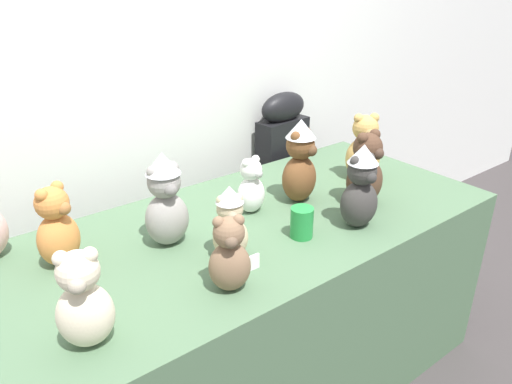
% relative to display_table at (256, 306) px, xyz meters
% --- Properties ---
extents(wall_back, '(7.00, 0.08, 2.60)m').
position_rel_display_table_xyz_m(wall_back, '(0.00, 0.68, 0.91)').
color(wall_back, white).
rests_on(wall_back, ground_plane).
extents(display_table, '(1.87, 0.86, 0.78)m').
position_rel_display_table_xyz_m(display_table, '(0.00, 0.00, 0.00)').
color(display_table, '#4C6B4C').
rests_on(display_table, ground_plane).
extents(instrument_case, '(0.29, 0.14, 1.07)m').
position_rel_display_table_xyz_m(instrument_case, '(0.61, 0.56, 0.15)').
color(instrument_case, black).
rests_on(instrument_case, ground_plane).
extents(teddy_bear_cream, '(0.17, 0.16, 0.27)m').
position_rel_display_table_xyz_m(teddy_bear_cream, '(-0.72, -0.25, 0.52)').
color(teddy_bear_cream, beige).
rests_on(teddy_bear_cream, display_table).
extents(teddy_bear_charcoal, '(0.16, 0.14, 0.31)m').
position_rel_display_table_xyz_m(teddy_bear_charcoal, '(0.27, -0.25, 0.54)').
color(teddy_bear_charcoal, '#383533').
rests_on(teddy_bear_charcoal, display_table).
extents(teddy_bear_ginger, '(0.18, 0.17, 0.27)m').
position_rel_display_table_xyz_m(teddy_bear_ginger, '(-0.66, 0.16, 0.52)').
color(teddy_bear_ginger, '#D17F3D').
rests_on(teddy_bear_ginger, display_table).
extents(teddy_bear_honey, '(0.20, 0.19, 0.30)m').
position_rel_display_table_xyz_m(teddy_bear_honey, '(0.62, 0.04, 0.53)').
color(teddy_bear_honey, tan).
rests_on(teddy_bear_honey, display_table).
extents(teddy_bear_snow, '(0.13, 0.12, 0.22)m').
position_rel_display_table_xyz_m(teddy_bear_snow, '(0.04, 0.08, 0.49)').
color(teddy_bear_snow, white).
rests_on(teddy_bear_snow, display_table).
extents(teddy_bear_chestnut, '(0.18, 0.17, 0.34)m').
position_rel_display_table_xyz_m(teddy_bear_chestnut, '(0.25, 0.04, 0.56)').
color(teddy_bear_chestnut, brown).
rests_on(teddy_bear_chestnut, display_table).
extents(teddy_bear_sand, '(0.14, 0.13, 0.25)m').
position_rel_display_table_xyz_m(teddy_bear_sand, '(-0.21, -0.14, 0.51)').
color(teddy_bear_sand, '#CCB78E').
rests_on(teddy_bear_sand, display_table).
extents(teddy_bear_cocoa, '(0.16, 0.14, 0.30)m').
position_rel_display_table_xyz_m(teddy_bear_cocoa, '(0.43, -0.14, 0.53)').
color(teddy_bear_cocoa, '#4C3323').
rests_on(teddy_bear_cocoa, display_table).
extents(teddy_bear_mocha, '(0.16, 0.15, 0.24)m').
position_rel_display_table_xyz_m(teddy_bear_mocha, '(-0.31, -0.28, 0.50)').
color(teddy_bear_mocha, '#7F6047').
rests_on(teddy_bear_mocha, display_table).
extents(teddy_bear_ash, '(0.16, 0.14, 0.33)m').
position_rel_display_table_xyz_m(teddy_bear_ash, '(-0.33, 0.06, 0.55)').
color(teddy_bear_ash, gray).
rests_on(teddy_bear_ash, display_table).
extents(party_cup_green, '(0.08, 0.08, 0.11)m').
position_rel_display_table_xyz_m(party_cup_green, '(0.06, -0.18, 0.45)').
color(party_cup_green, '#238C3D').
rests_on(party_cup_green, display_table).
extents(name_card_front_left, '(0.07, 0.01, 0.05)m').
position_rel_display_table_xyz_m(name_card_front_left, '(-0.21, -0.24, 0.42)').
color(name_card_front_left, white).
rests_on(name_card_front_left, display_table).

